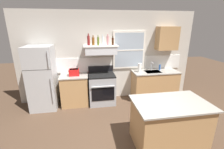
{
  "coord_description": "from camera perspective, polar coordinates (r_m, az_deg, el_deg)",
  "views": [
    {
      "loc": [
        -0.66,
        -2.47,
        2.28
      ],
      "look_at": [
        -0.05,
        1.2,
        1.1
      ],
      "focal_mm": 24.9,
      "sensor_mm": 36.0,
      "label": 1
    }
  ],
  "objects": [
    {
      "name": "dish_soap_bottle",
      "position": [
        5.19,
        17.12,
        2.51
      ],
      "size": [
        0.06,
        0.06,
        0.18
      ],
      "primitive_type": "cylinder",
      "color": "blue",
      "rests_on": "counter_right_with_sink"
    },
    {
      "name": "counter_right_with_sink",
      "position": [
        5.19,
        15.28,
        -3.63
      ],
      "size": [
        1.43,
        0.63,
        0.91
      ],
      "color": "tan",
      "rests_on": "ground_plane"
    },
    {
      "name": "bottle_olive_oil_square",
      "position": [
        4.41,
        -5.1,
        12.09
      ],
      "size": [
        0.06,
        0.06,
        0.28
      ],
      "color": "#4C601E",
      "rests_on": "range_hood_shelf"
    },
    {
      "name": "bottle_brown_stout",
      "position": [
        4.51,
        0.28,
        12.1
      ],
      "size": [
        0.06,
        0.06,
        0.25
      ],
      "color": "#381E0F",
      "rests_on": "range_hood_shelf"
    },
    {
      "name": "bottle_clear_tall",
      "position": [
        4.47,
        -3.42,
        12.34
      ],
      "size": [
        0.06,
        0.06,
        0.31
      ],
      "color": "silver",
      "rests_on": "range_hood_shelf"
    },
    {
      "name": "bottle_red_label_wine",
      "position": [
        4.48,
        -8.6,
        12.28
      ],
      "size": [
        0.07,
        0.07,
        0.32
      ],
      "color": "maroon",
      "rests_on": "range_hood_shelf"
    },
    {
      "name": "refrigerator",
      "position": [
        4.7,
        -24.25,
        -1.27
      ],
      "size": [
        0.7,
        0.72,
        1.77
      ],
      "color": "#B7BABC",
      "rests_on": "ground_plane"
    },
    {
      "name": "bottle_rose_pink",
      "position": [
        4.47,
        -1.57,
        12.36
      ],
      "size": [
        0.07,
        0.07,
        0.3
      ],
      "color": "#C67F84",
      "rests_on": "range_hood_shelf"
    },
    {
      "name": "range_hood_shelf",
      "position": [
        4.5,
        -4.16,
        9.16
      ],
      "size": [
        0.96,
        0.52,
        0.24
      ],
      "color": "silver"
    },
    {
      "name": "ground_plane",
      "position": [
        3.43,
        4.52,
        -24.17
      ],
      "size": [
        16.0,
        16.0,
        0.0
      ],
      "primitive_type": "plane",
      "color": "#4C3828"
    },
    {
      "name": "upper_cabinet_right",
      "position": [
        5.15,
        19.57,
        12.38
      ],
      "size": [
        0.64,
        0.32,
        0.7
      ],
      "color": "tan"
    },
    {
      "name": "kitchen_island",
      "position": [
        3.37,
        20.05,
        -16.43
      ],
      "size": [
        1.4,
        0.9,
        0.91
      ],
      "color": "tan",
      "rests_on": "ground_plane"
    },
    {
      "name": "toaster",
      "position": [
        4.55,
        -13.73,
        0.83
      ],
      "size": [
        0.3,
        0.2,
        0.19
      ],
      "color": "red",
      "rests_on": "counter_left_of_stove"
    },
    {
      "name": "bottle_amber_wine",
      "position": [
        4.46,
        -6.9,
        12.06
      ],
      "size": [
        0.07,
        0.07,
        0.27
      ],
      "color": "brown",
      "rests_on": "range_hood_shelf"
    },
    {
      "name": "paper_towel_roll",
      "position": [
        4.81,
        10.11,
        2.44
      ],
      "size": [
        0.11,
        0.11,
        0.27
      ],
      "primitive_type": "cylinder",
      "color": "white",
      "rests_on": "counter_right_with_sink"
    },
    {
      "name": "stove_range",
      "position": [
        4.72,
        -3.73,
        -5.07
      ],
      "size": [
        0.76,
        0.69,
        1.09
      ],
      "color": "#9EA0A5",
      "rests_on": "ground_plane"
    },
    {
      "name": "sink_faucet",
      "position": [
        5.05,
        14.37,
        3.33
      ],
      "size": [
        0.03,
        0.17,
        0.28
      ],
      "color": "silver",
      "rests_on": "counter_right_with_sink"
    },
    {
      "name": "back_wall",
      "position": [
        4.84,
        -1.06,
        6.55
      ],
      "size": [
        5.4,
        0.11,
        2.7
      ],
      "color": "beige",
      "rests_on": "ground_plane"
    },
    {
      "name": "counter_left_of_stove",
      "position": [
        4.76,
        -13.46,
        -5.48
      ],
      "size": [
        0.79,
        0.63,
        0.91
      ],
      "color": "tan",
      "rests_on": "ground_plane"
    }
  ]
}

